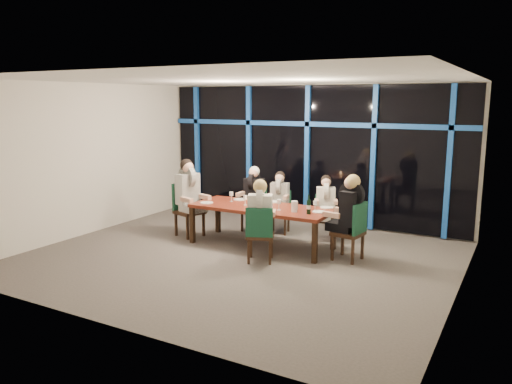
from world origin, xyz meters
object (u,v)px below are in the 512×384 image
diner_end_left (189,186)px  chair_far_left (255,206)px  diner_far_left (253,189)px  diner_near_mid (260,208)px  diner_far_mid (279,193)px  dining_table (261,210)px  diner_far_right (326,198)px  wine_bottle (309,207)px  chair_near_mid (260,232)px  water_pitcher (294,206)px  chair_end_right (353,229)px  chair_end_left (187,206)px  chair_far_right (325,215)px  chair_far_mid (280,209)px  diner_end_right (349,205)px

diner_end_left → chair_far_left: bearing=-23.3°
diner_far_left → diner_near_mid: bearing=-58.3°
diner_far_mid → dining_table: bearing=-95.7°
diner_far_right → wine_bottle: 1.13m
diner_end_left → wine_bottle: (2.58, -0.08, -0.12)m
dining_table → chair_far_left: chair_far_left is taller
chair_near_mid → diner_end_left: size_ratio=0.94×
diner_far_mid → diner_end_left: size_ratio=0.82×
wine_bottle → water_pitcher: (-0.28, 0.02, -0.03)m
diner_far_mid → diner_end_left: (-1.46, -1.06, 0.17)m
diner_far_mid → diner_far_right: (1.00, -0.01, -0.00)m
chair_end_right → diner_far_right: (-0.87, 1.00, 0.26)m
diner_far_left → chair_end_left: bearing=-137.5°
chair_end_right → diner_far_mid: bearing=-110.9°
dining_table → diner_end_left: diner_end_left is taller
chair_end_left → diner_far_left: size_ratio=1.18×
diner_end_left → diner_near_mid: (1.98, -0.71, -0.09)m
chair_end_left → water_pitcher: (2.39, -0.08, 0.26)m
chair_far_right → diner_far_left: diner_far_left is taller
chair_far_mid → wine_bottle: wine_bottle is taller
diner_far_right → chair_far_left: bearing=156.9°
wine_bottle → diner_end_left: bearing=178.3°
chair_far_right → diner_far_right: size_ratio=1.03×
chair_far_mid → water_pitcher: bearing=-66.8°
dining_table → diner_far_mid: size_ratio=3.11×
chair_far_left → chair_near_mid: 2.14m
chair_far_left → chair_far_mid: (0.54, 0.09, -0.03)m
chair_end_right → wine_bottle: (-0.75, -0.13, 0.32)m
diner_near_mid → chair_near_mid: bearing=90.0°
chair_end_right → diner_far_mid: size_ratio=1.20×
diner_end_left → water_pitcher: bearing=-73.8°
wine_bottle → chair_end_right: bearing=9.5°
chair_far_left → wine_bottle: (1.67, -1.12, 0.37)m
chair_far_left → chair_near_mid: bearing=-59.8°
chair_end_right → diner_end_left: size_ratio=0.98×
wine_bottle → diner_near_mid: bearing=-133.1°
water_pitcher → diner_near_mid: bearing=-96.9°
diner_end_left → diner_end_right: diner_end_left is taller
chair_far_mid → chair_near_mid: bearing=-86.0°
chair_near_mid → water_pitcher: chair_near_mid is taller
diner_far_left → chair_far_right: bearing=4.5°
diner_far_right → diner_near_mid: size_ratio=0.90×
chair_far_left → diner_far_right: (1.55, 0.00, 0.31)m
dining_table → diner_far_right: size_ratio=3.12×
chair_far_left → diner_near_mid: bearing=-59.5°
chair_far_right → wine_bottle: bearing=-105.8°
chair_end_right → diner_near_mid: size_ratio=1.08×
diner_far_left → diner_end_right: diner_end_right is taller
chair_end_left → chair_end_right: (3.41, 0.02, -0.02)m
chair_end_right → chair_near_mid: (-1.31, -0.84, -0.03)m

